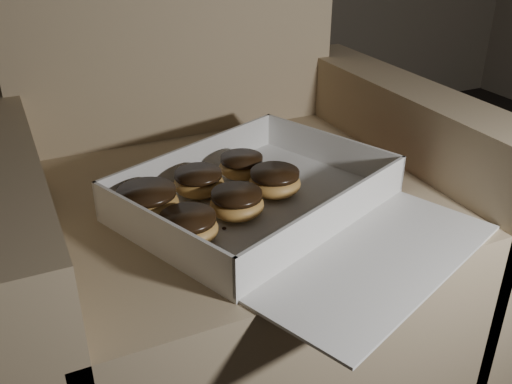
{
  "coord_description": "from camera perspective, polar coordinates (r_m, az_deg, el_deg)",
  "views": [
    {
      "loc": [
        -0.28,
        0.13,
        0.9
      ],
      "look_at": [
        0.09,
        0.92,
        0.45
      ],
      "focal_mm": 40.0,
      "sensor_mm": 36.0,
      "label": 1
    }
  ],
  "objects": [
    {
      "name": "armchair",
      "position": [
        1.17,
        -3.11,
        -3.64
      ],
      "size": [
        0.9,
        0.76,
        0.94
      ],
      "color": "#978060",
      "rests_on": "floor"
    },
    {
      "name": "bakery_box",
      "position": [
        0.96,
        2.16,
        -1.51
      ],
      "size": [
        0.59,
        0.63,
        0.07
      ],
      "rotation": [
        0.0,
        0.0,
        0.39
      ],
      "color": "silver",
      "rests_on": "armchair"
    },
    {
      "name": "donut_a",
      "position": [
        1.01,
        -5.76,
        0.98
      ],
      "size": [
        0.09,
        0.09,
        0.04
      ],
      "color": "#BB8741",
      "rests_on": "bakery_box"
    },
    {
      "name": "donut_b",
      "position": [
        0.87,
        -6.81,
        -3.54
      ],
      "size": [
        0.09,
        0.09,
        0.05
      ],
      "color": "#BB8741",
      "rests_on": "bakery_box"
    },
    {
      "name": "donut_c",
      "position": [
        0.93,
        -1.93,
        -1.13
      ],
      "size": [
        0.09,
        0.09,
        0.04
      ],
      "color": "#BB8741",
      "rests_on": "bakery_box"
    },
    {
      "name": "donut_d",
      "position": [
        1.0,
        1.89,
        1.03
      ],
      "size": [
        0.09,
        0.09,
        0.05
      ],
      "color": "#BB8741",
      "rests_on": "bakery_box"
    },
    {
      "name": "donut_e",
      "position": [
        1.06,
        -1.44,
        2.62
      ],
      "size": [
        0.08,
        0.08,
        0.04
      ],
      "color": "#BB8741",
      "rests_on": "bakery_box"
    },
    {
      "name": "donut_f",
      "position": [
        0.95,
        -10.82,
        -1.02
      ],
      "size": [
        0.1,
        0.1,
        0.05
      ],
      "color": "#BB8741",
      "rests_on": "bakery_box"
    },
    {
      "name": "crumb_a",
      "position": [
        1.0,
        8.25,
        -0.88
      ],
      "size": [
        0.01,
        0.01,
        0.0
      ],
      "primitive_type": "ellipsoid",
      "color": "black",
      "rests_on": "bakery_box"
    },
    {
      "name": "crumb_b",
      "position": [
        0.86,
        -7.39,
        -6.02
      ],
      "size": [
        0.01,
        0.01,
        0.0
      ],
      "primitive_type": "ellipsoid",
      "color": "black",
      "rests_on": "bakery_box"
    },
    {
      "name": "crumb_c",
      "position": [
        0.91,
        -3.21,
        -3.64
      ],
      "size": [
        0.01,
        0.01,
        0.0
      ],
      "primitive_type": "ellipsoid",
      "color": "black",
      "rests_on": "bakery_box"
    },
    {
      "name": "crumb_d",
      "position": [
        0.93,
        -1.6,
        -2.94
      ],
      "size": [
        0.01,
        0.01,
        0.0
      ],
      "primitive_type": "ellipsoid",
      "color": "black",
      "rests_on": "bakery_box"
    }
  ]
}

